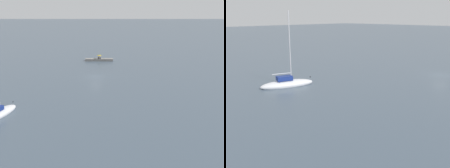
# 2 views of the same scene
# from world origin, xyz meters

# --- Properties ---
(ground_plane) EXTENTS (500.00, 500.00, 0.00)m
(ground_plane) POSITION_xyz_m (0.00, 0.00, 0.00)
(ground_plane) COLOR #475666
(sailboat_white_near) EXTENTS (5.10, 9.05, 12.34)m
(sailboat_white_near) POSITION_xyz_m (14.51, 25.34, 0.43)
(sailboat_white_near) COLOR silver
(sailboat_white_near) RESTS_ON ground_plane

